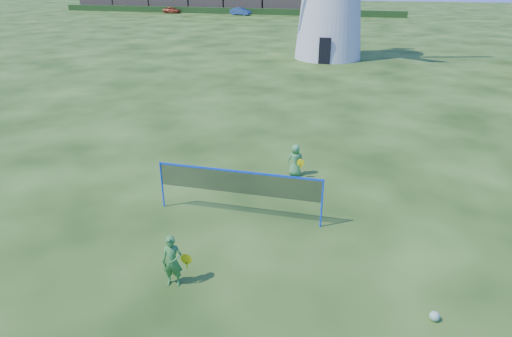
{
  "coord_description": "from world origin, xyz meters",
  "views": [
    {
      "loc": [
        3.03,
        -10.88,
        6.88
      ],
      "look_at": [
        0.2,
        0.5,
        1.5
      ],
      "focal_mm": 30.27,
      "sensor_mm": 36.0,
      "label": 1
    }
  ],
  "objects_px": {
    "play_ball": "(435,316)",
    "car_left": "(172,10)",
    "badminton_net": "(238,183)",
    "car_right": "(241,11)",
    "player_boy": "(296,160)",
    "player_girl": "(172,261)"
  },
  "relations": [
    {
      "from": "badminton_net",
      "to": "car_right",
      "type": "distance_m",
      "value": 66.46
    },
    {
      "from": "play_ball",
      "to": "car_right",
      "type": "distance_m",
      "value": 71.08
    },
    {
      "from": "badminton_net",
      "to": "player_boy",
      "type": "xyz_separation_m",
      "value": [
        1.2,
        3.32,
        -0.54
      ]
    },
    {
      "from": "badminton_net",
      "to": "play_ball",
      "type": "distance_m",
      "value": 6.27
    },
    {
      "from": "player_boy",
      "to": "play_ball",
      "type": "bearing_deg",
      "value": 118.15
    },
    {
      "from": "car_right",
      "to": "player_boy",
      "type": "bearing_deg",
      "value": -145.91
    },
    {
      "from": "player_boy",
      "to": "car_right",
      "type": "xyz_separation_m",
      "value": [
        -19.27,
        60.64,
        0.0
      ]
    },
    {
      "from": "badminton_net",
      "to": "car_left",
      "type": "height_order",
      "value": "badminton_net"
    },
    {
      "from": "player_girl",
      "to": "player_boy",
      "type": "relative_size",
      "value": 1.11
    },
    {
      "from": "player_boy",
      "to": "badminton_net",
      "type": "bearing_deg",
      "value": 65.98
    },
    {
      "from": "player_girl",
      "to": "car_left",
      "type": "relative_size",
      "value": 0.42
    },
    {
      "from": "play_ball",
      "to": "car_left",
      "type": "height_order",
      "value": "car_left"
    },
    {
      "from": "player_boy",
      "to": "car_left",
      "type": "distance_m",
      "value": 69.14
    },
    {
      "from": "player_girl",
      "to": "car_left",
      "type": "distance_m",
      "value": 74.41
    },
    {
      "from": "player_girl",
      "to": "play_ball",
      "type": "bearing_deg",
      "value": -6.44
    },
    {
      "from": "player_girl",
      "to": "play_ball",
      "type": "relative_size",
      "value": 6.05
    },
    {
      "from": "badminton_net",
      "to": "player_boy",
      "type": "height_order",
      "value": "badminton_net"
    },
    {
      "from": "badminton_net",
      "to": "player_boy",
      "type": "relative_size",
      "value": 4.2
    },
    {
      "from": "player_boy",
      "to": "car_right",
      "type": "height_order",
      "value": "car_right"
    },
    {
      "from": "badminton_net",
      "to": "car_right",
      "type": "relative_size",
      "value": 1.37
    },
    {
      "from": "play_ball",
      "to": "player_boy",
      "type": "bearing_deg",
      "value": 122.24
    },
    {
      "from": "badminton_net",
      "to": "play_ball",
      "type": "relative_size",
      "value": 22.95
    }
  ]
}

